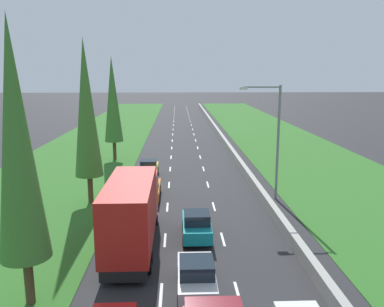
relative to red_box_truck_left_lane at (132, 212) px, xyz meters
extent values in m
plane|color=#28282B|center=(3.54, 39.95, -2.18)|extent=(300.00, 300.00, 0.00)
cube|color=#2D6623|center=(-9.11, 39.95, -2.16)|extent=(14.00, 140.00, 0.04)
cube|color=#2D6623|center=(17.89, 39.95, -2.16)|extent=(14.00, 140.00, 0.04)
cube|color=#9E9B93|center=(9.24, 39.95, -1.76)|extent=(0.44, 120.00, 0.85)
cube|color=white|center=(1.79, -5.05, -2.18)|extent=(0.14, 2.00, 0.01)
cube|color=white|center=(1.79, 0.95, -2.18)|extent=(0.14, 2.00, 0.01)
cube|color=white|center=(1.79, 6.95, -2.18)|extent=(0.14, 2.00, 0.01)
cube|color=white|center=(1.79, 12.95, -2.18)|extent=(0.14, 2.00, 0.01)
cube|color=white|center=(1.79, 18.95, -2.18)|extent=(0.14, 2.00, 0.01)
cube|color=white|center=(1.79, 24.95, -2.18)|extent=(0.14, 2.00, 0.01)
cube|color=white|center=(1.79, 30.95, -2.18)|extent=(0.14, 2.00, 0.01)
cube|color=white|center=(1.79, 36.95, -2.18)|extent=(0.14, 2.00, 0.01)
cube|color=white|center=(1.79, 42.95, -2.18)|extent=(0.14, 2.00, 0.01)
cube|color=white|center=(1.79, 48.95, -2.18)|extent=(0.14, 2.00, 0.01)
cube|color=white|center=(1.79, 54.95, -2.18)|extent=(0.14, 2.00, 0.01)
cube|color=white|center=(1.79, 60.95, -2.18)|extent=(0.14, 2.00, 0.01)
cube|color=white|center=(1.79, 66.95, -2.18)|extent=(0.14, 2.00, 0.01)
cube|color=white|center=(1.79, 72.95, -2.18)|extent=(0.14, 2.00, 0.01)
cube|color=white|center=(1.79, 78.95, -2.18)|extent=(0.14, 2.00, 0.01)
cube|color=white|center=(1.79, 84.95, -2.18)|extent=(0.14, 2.00, 0.01)
cube|color=white|center=(1.79, 90.95, -2.18)|extent=(0.14, 2.00, 0.01)
cube|color=white|center=(1.79, 96.95, -2.18)|extent=(0.14, 2.00, 0.01)
cube|color=white|center=(5.29, -5.05, -2.18)|extent=(0.14, 2.00, 0.01)
cube|color=white|center=(5.29, 0.95, -2.18)|extent=(0.14, 2.00, 0.01)
cube|color=white|center=(5.29, 6.95, -2.18)|extent=(0.14, 2.00, 0.01)
cube|color=white|center=(5.29, 12.95, -2.18)|extent=(0.14, 2.00, 0.01)
cube|color=white|center=(5.29, 18.95, -2.18)|extent=(0.14, 2.00, 0.01)
cube|color=white|center=(5.29, 24.95, -2.18)|extent=(0.14, 2.00, 0.01)
cube|color=white|center=(5.29, 30.95, -2.18)|extent=(0.14, 2.00, 0.01)
cube|color=white|center=(5.29, 36.95, -2.18)|extent=(0.14, 2.00, 0.01)
cube|color=white|center=(5.29, 42.95, -2.18)|extent=(0.14, 2.00, 0.01)
cube|color=white|center=(5.29, 48.95, -2.18)|extent=(0.14, 2.00, 0.01)
cube|color=white|center=(5.29, 54.95, -2.18)|extent=(0.14, 2.00, 0.01)
cube|color=white|center=(5.29, 60.95, -2.18)|extent=(0.14, 2.00, 0.01)
cube|color=white|center=(5.29, 66.95, -2.18)|extent=(0.14, 2.00, 0.01)
cube|color=white|center=(5.29, 72.95, -2.18)|extent=(0.14, 2.00, 0.01)
cube|color=white|center=(5.29, 78.95, -2.18)|extent=(0.14, 2.00, 0.01)
cube|color=white|center=(5.29, 84.95, -2.18)|extent=(0.14, 2.00, 0.01)
cube|color=white|center=(5.29, 90.95, -2.18)|extent=(0.14, 2.00, 0.01)
cube|color=white|center=(5.29, 96.95, -2.18)|extent=(0.14, 2.00, 0.01)
cube|color=black|center=(0.00, 0.20, -1.58)|extent=(2.20, 9.40, 0.56)
cube|color=red|center=(0.00, 3.80, -0.05)|extent=(2.40, 2.20, 2.50)
cube|color=#B21E19|center=(0.00, -0.90, 0.35)|extent=(2.44, 7.20, 3.30)
cylinder|color=black|center=(-1.12, 3.50, -1.86)|extent=(0.22, 0.64, 0.64)
cylinder|color=black|center=(1.12, 3.50, -1.86)|extent=(0.22, 0.64, 0.64)
cylinder|color=black|center=(-1.12, -1.98, -1.86)|extent=(0.22, 0.64, 0.64)
cylinder|color=black|center=(1.12, -1.98, -1.86)|extent=(0.22, 0.64, 0.64)
cylinder|color=black|center=(-1.12, -3.06, -1.86)|extent=(0.22, 0.64, 0.64)
cylinder|color=black|center=(1.12, -3.06, -1.86)|extent=(0.22, 0.64, 0.64)
cube|color=orange|center=(0.25, 9.26, -1.50)|extent=(1.76, 4.50, 0.72)
cube|color=#19232D|center=(0.25, 9.11, -0.84)|extent=(1.56, 1.90, 0.60)
cylinder|color=black|center=(-0.55, 10.66, -1.86)|extent=(0.22, 0.64, 0.64)
cylinder|color=black|center=(1.05, 10.66, -1.86)|extent=(0.22, 0.64, 0.64)
cylinder|color=black|center=(-0.55, 7.87, -1.86)|extent=(0.22, 0.64, 0.64)
cylinder|color=black|center=(1.05, 7.87, -1.86)|extent=(0.22, 0.64, 0.64)
cube|color=silver|center=(3.40, -4.89, -1.48)|extent=(1.68, 3.90, 0.76)
cube|color=#19232D|center=(3.40, -5.19, -0.78)|extent=(1.52, 1.60, 0.64)
cylinder|color=black|center=(2.64, -3.68, -1.86)|extent=(0.22, 0.64, 0.64)
cylinder|color=black|center=(4.16, -3.68, -1.86)|extent=(0.22, 0.64, 0.64)
cylinder|color=black|center=(2.64, -6.10, -1.86)|extent=(0.22, 0.64, 0.64)
cylinder|color=black|center=(4.16, -6.10, -1.86)|extent=(0.22, 0.64, 0.64)
cube|color=yellow|center=(-0.21, 15.95, -1.48)|extent=(1.68, 3.90, 0.76)
cube|color=#19232D|center=(-0.21, 15.65, -0.78)|extent=(1.52, 1.60, 0.64)
cylinder|color=black|center=(-0.97, 17.16, -1.86)|extent=(0.22, 0.64, 0.64)
cylinder|color=black|center=(0.55, 17.16, -1.86)|extent=(0.22, 0.64, 0.64)
cylinder|color=black|center=(-0.97, 14.74, -1.86)|extent=(0.22, 0.64, 0.64)
cylinder|color=black|center=(0.55, 14.74, -1.86)|extent=(0.22, 0.64, 0.64)
cube|color=teal|center=(3.71, 1.27, -1.48)|extent=(1.68, 3.90, 0.76)
cube|color=#19232D|center=(3.71, 0.97, -0.78)|extent=(1.52, 1.60, 0.64)
cylinder|color=black|center=(2.95, 2.48, -1.86)|extent=(0.22, 0.64, 0.64)
cylinder|color=black|center=(4.47, 2.48, -1.86)|extent=(0.22, 0.64, 0.64)
cylinder|color=black|center=(2.95, 0.06, -1.86)|extent=(0.22, 0.64, 0.64)
cylinder|color=black|center=(4.47, 0.06, -1.86)|extent=(0.22, 0.64, 0.64)
cylinder|color=#4C3823|center=(-3.86, -5.51, -1.08)|extent=(0.40, 0.40, 2.20)
cone|color=#3D752D|center=(-3.86, -5.51, 5.02)|extent=(2.11, 2.11, 10.00)
cylinder|color=#4C3823|center=(-4.16, 8.21, -1.08)|extent=(0.40, 0.40, 2.20)
cone|color=#3D752D|center=(-4.16, 8.21, 5.14)|extent=(2.11, 2.11, 10.24)
cylinder|color=#4C3823|center=(-4.70, 23.74, -1.08)|extent=(0.40, 0.40, 2.20)
cone|color=#3D752D|center=(-4.70, 23.74, 4.82)|extent=(2.10, 2.10, 9.61)
cylinder|color=gray|center=(10.39, 8.60, 2.32)|extent=(0.20, 0.20, 9.00)
cylinder|color=gray|center=(8.99, 8.60, 6.67)|extent=(2.80, 0.12, 0.12)
cube|color=silver|center=(7.59, 8.60, 6.57)|extent=(0.60, 0.28, 0.20)
camera|label=1|loc=(2.59, -21.34, 7.67)|focal=36.94mm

